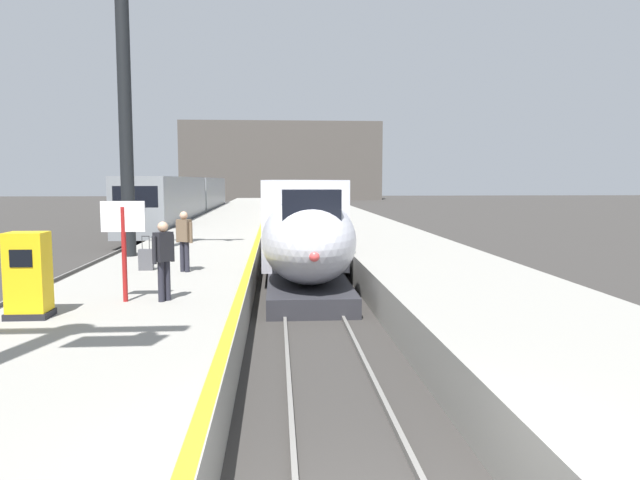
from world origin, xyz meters
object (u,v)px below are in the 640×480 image
object	(u,v)px
passenger_near_edge	(184,237)
station_column_mid	(124,83)
departure_info_board	(123,230)
passenger_mid_platform	(164,255)
highspeed_train_main	(287,199)
rolling_suitcase	(146,260)
ticket_machine_yellow	(28,278)
regional_train_adjacent	(188,198)

from	to	relation	value
passenger_near_edge	station_column_mid	bearing A→B (deg)	123.12
station_column_mid	departure_info_board	xyz separation A→B (m)	(1.76, -7.71, -4.23)
passenger_mid_platform	departure_info_board	xyz separation A→B (m)	(-0.81, 0.01, 0.52)
highspeed_train_main	departure_info_board	xyz separation A→B (m)	(-4.14, -38.62, 0.58)
highspeed_train_main	station_column_mid	bearing A→B (deg)	-100.80
highspeed_train_main	passenger_mid_platform	bearing A→B (deg)	-94.92
highspeed_train_main	passenger_near_edge	distance (m)	34.76
highspeed_train_main	rolling_suitcase	xyz separation A→B (m)	(-4.65, -34.18, -0.62)
ticket_machine_yellow	station_column_mid	bearing A→B (deg)	92.21
departure_info_board	passenger_mid_platform	bearing A→B (deg)	-0.67
highspeed_train_main	ticket_machine_yellow	xyz separation A→B (m)	(-5.55, -40.00, -0.19)
passenger_mid_platform	station_column_mid	bearing A→B (deg)	108.44
passenger_mid_platform	ticket_machine_yellow	distance (m)	2.62
passenger_mid_platform	rolling_suitcase	size ratio (longest dim) A/B	1.72
passenger_near_edge	rolling_suitcase	xyz separation A→B (m)	(-1.14, 0.40, -0.69)
highspeed_train_main	ticket_machine_yellow	size ratio (longest dim) A/B	46.46
station_column_mid	passenger_mid_platform	bearing A→B (deg)	-71.56
station_column_mid	ticket_machine_yellow	xyz separation A→B (m)	(0.35, -9.08, -4.99)
rolling_suitcase	ticket_machine_yellow	distance (m)	5.90
departure_info_board	station_column_mid	bearing A→B (deg)	102.86
regional_train_adjacent	station_column_mid	distance (m)	29.14
passenger_mid_platform	rolling_suitcase	bearing A→B (deg)	106.61
regional_train_adjacent	passenger_mid_platform	world-z (taller)	regional_train_adjacent
passenger_mid_platform	ticket_machine_yellow	xyz separation A→B (m)	(-2.22, -1.36, -0.25)
passenger_mid_platform	rolling_suitcase	xyz separation A→B (m)	(-1.33, 4.45, -0.69)
highspeed_train_main	regional_train_adjacent	xyz separation A→B (m)	(-8.10, -2.23, 0.15)
regional_train_adjacent	station_column_mid	bearing A→B (deg)	-85.61
passenger_mid_platform	rolling_suitcase	world-z (taller)	passenger_mid_platform
highspeed_train_main	departure_info_board	size ratio (longest dim) A/B	35.07
departure_info_board	ticket_machine_yellow	bearing A→B (deg)	-135.80
highspeed_train_main	station_column_mid	distance (m)	31.84
regional_train_adjacent	passenger_near_edge	size ratio (longest dim) A/B	21.66
passenger_near_edge	ticket_machine_yellow	distance (m)	5.79
station_column_mid	ticket_machine_yellow	world-z (taller)	station_column_mid
regional_train_adjacent	rolling_suitcase	xyz separation A→B (m)	(3.45, -31.95, -0.77)
regional_train_adjacent	passenger_near_edge	world-z (taller)	regional_train_adjacent
rolling_suitcase	passenger_mid_platform	bearing A→B (deg)	-73.39
rolling_suitcase	departure_info_board	distance (m)	4.63
rolling_suitcase	departure_info_board	size ratio (longest dim) A/B	0.46
passenger_near_edge	departure_info_board	distance (m)	4.13
highspeed_train_main	passenger_mid_platform	xyz separation A→B (m)	(-3.33, -38.63, 0.06)
rolling_suitcase	ticket_machine_yellow	world-z (taller)	ticket_machine_yellow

